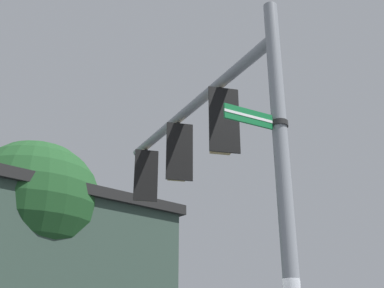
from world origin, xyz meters
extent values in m
cylinder|color=gray|center=(0.00, 0.00, 3.37)|extent=(0.22, 0.22, 6.75)
cylinder|color=gray|center=(-0.71, 2.62, 6.10)|extent=(1.61, 5.30, 0.20)
cylinder|color=black|center=(-0.40, 1.49, 5.92)|extent=(0.08, 0.08, 0.18)
cube|color=tan|center=(-0.40, 1.49, 5.30)|extent=(0.36, 0.30, 1.05)
sphere|color=red|center=(-0.40, 1.68, 5.65)|extent=(0.22, 0.22, 0.22)
cube|color=tan|center=(-0.40, 1.70, 5.75)|extent=(0.24, 0.20, 0.03)
sphere|color=brown|center=(-0.40, 1.68, 5.30)|extent=(0.22, 0.22, 0.22)
cube|color=tan|center=(-0.40, 1.70, 5.40)|extent=(0.24, 0.20, 0.03)
sphere|color=#0F4C19|center=(-0.40, 1.68, 4.95)|extent=(0.22, 0.22, 0.22)
cube|color=tan|center=(-0.40, 1.70, 5.05)|extent=(0.24, 0.20, 0.03)
cube|color=black|center=(-0.40, 1.32, 5.30)|extent=(0.54, 0.03, 1.22)
cylinder|color=black|center=(-0.84, 3.10, 5.92)|extent=(0.08, 0.08, 0.18)
cube|color=tan|center=(-0.84, 3.10, 5.30)|extent=(0.36, 0.30, 1.05)
sphere|color=red|center=(-0.84, 3.29, 5.65)|extent=(0.22, 0.22, 0.22)
cube|color=tan|center=(-0.84, 3.31, 5.75)|extent=(0.24, 0.20, 0.03)
sphere|color=brown|center=(-0.84, 3.29, 5.30)|extent=(0.22, 0.22, 0.22)
cube|color=tan|center=(-0.84, 3.31, 5.40)|extent=(0.24, 0.20, 0.03)
sphere|color=#0F4C19|center=(-0.84, 3.29, 4.95)|extent=(0.22, 0.22, 0.22)
cube|color=tan|center=(-0.84, 3.31, 5.05)|extent=(0.24, 0.20, 0.03)
cube|color=black|center=(-0.84, 2.93, 5.30)|extent=(0.54, 0.03, 1.22)
cylinder|color=black|center=(-1.28, 4.71, 5.92)|extent=(0.08, 0.08, 0.18)
cube|color=tan|center=(-1.28, 4.71, 5.30)|extent=(0.36, 0.30, 1.05)
sphere|color=red|center=(-1.28, 4.90, 5.65)|extent=(0.22, 0.22, 0.22)
cube|color=tan|center=(-1.28, 4.92, 5.75)|extent=(0.24, 0.20, 0.03)
sphere|color=brown|center=(-1.28, 4.90, 5.30)|extent=(0.22, 0.22, 0.22)
cube|color=tan|center=(-1.28, 4.92, 5.40)|extent=(0.24, 0.20, 0.03)
sphere|color=#0F4C19|center=(-1.28, 4.90, 4.95)|extent=(0.22, 0.22, 0.22)
cube|color=tan|center=(-1.28, 4.92, 5.05)|extent=(0.24, 0.20, 0.03)
cube|color=black|center=(-1.28, 4.54, 5.30)|extent=(0.54, 0.03, 1.22)
cube|color=#147238|center=(-0.51, -0.14, 4.65)|extent=(0.78, 0.24, 0.22)
cube|color=white|center=(-0.51, -0.16, 4.65)|extent=(0.78, 0.22, 0.04)
cylinder|color=#262626|center=(0.00, 0.00, 4.65)|extent=(0.26, 0.26, 0.08)
cube|color=black|center=(-5.00, 9.81, 5.55)|extent=(11.02, 10.77, 0.30)
sphere|color=#1E4C23|center=(-3.97, 7.85, 5.22)|extent=(3.81, 3.81, 3.81)
camera|label=1|loc=(-2.67, -5.78, 1.73)|focal=44.97mm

